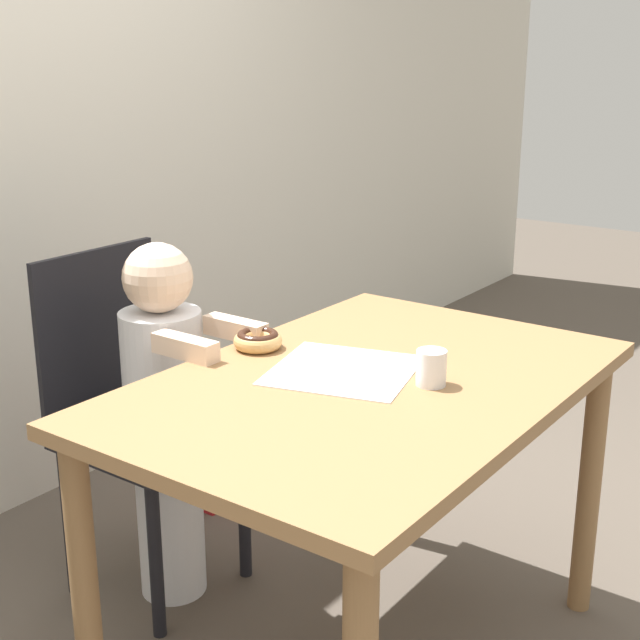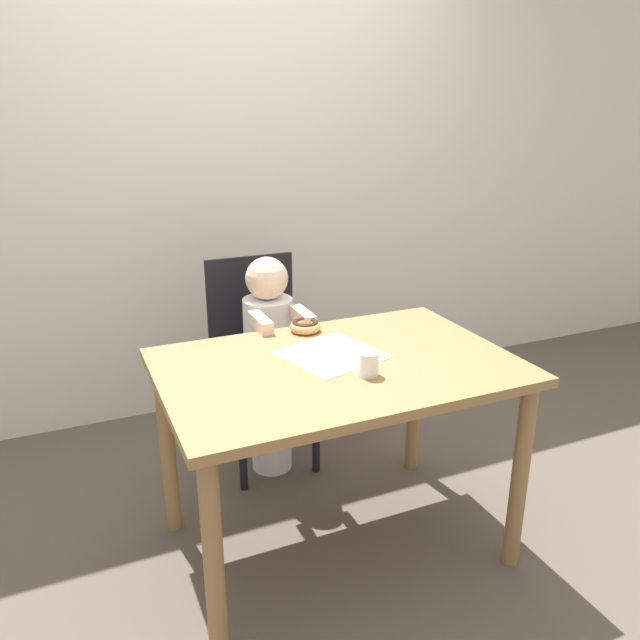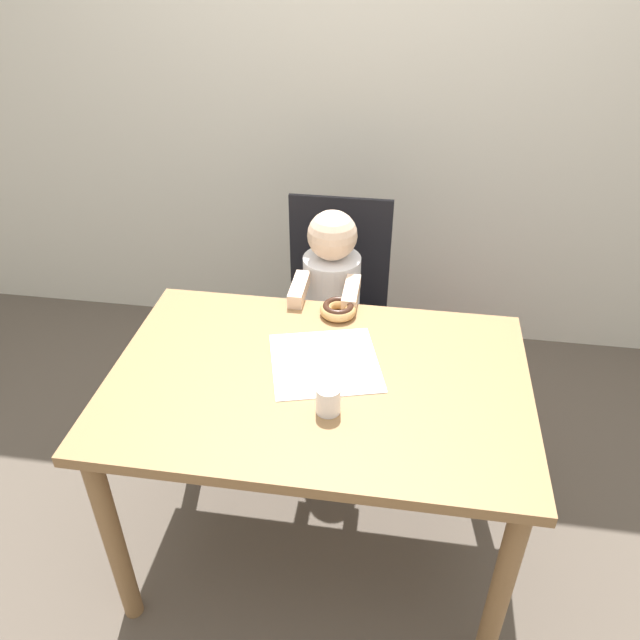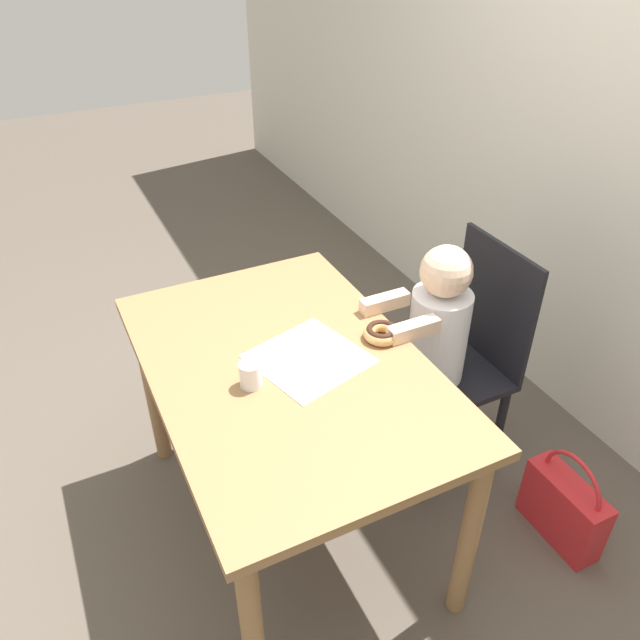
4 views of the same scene
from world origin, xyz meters
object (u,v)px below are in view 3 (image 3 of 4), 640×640
handbag (453,373)px  chair (335,314)px  donut (338,309)px  cup (328,400)px  child_figure (331,325)px

handbag → chair: bearing=-166.7°
donut → cup: bearing=-86.0°
donut → cup: size_ratio=1.50×
chair → child_figure: child_figure is taller
child_figure → donut: bearing=-78.0°
chair → handbag: 0.65m
chair → handbag: bearing=13.3°
handbag → cup: 1.28m
child_figure → chair: bearing=90.0°
donut → child_figure: bearing=102.0°
donut → handbag: (0.47, 0.53, -0.65)m
child_figure → donut: child_figure is taller
donut → handbag: size_ratio=0.31×
child_figure → handbag: child_figure is taller
handbag → cup: size_ratio=4.87×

